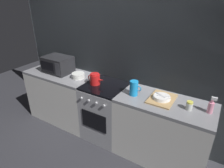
# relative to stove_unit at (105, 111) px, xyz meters

# --- Properties ---
(ground_plane) EXTENTS (8.00, 8.00, 0.00)m
(ground_plane) POSITION_rel_stove_unit_xyz_m (0.00, 0.00, -0.45)
(ground_plane) COLOR #2D2D33
(back_wall) EXTENTS (3.60, 0.05, 2.40)m
(back_wall) POSITION_rel_stove_unit_xyz_m (0.00, 0.32, 0.75)
(back_wall) COLOR gray
(back_wall) RESTS_ON ground_plane
(counter_left) EXTENTS (1.20, 0.60, 0.90)m
(counter_left) POSITION_rel_stove_unit_xyz_m (-0.90, 0.00, 0.00)
(counter_left) COLOR silver
(counter_left) RESTS_ON ground_plane
(stove_unit) EXTENTS (0.60, 0.63, 0.90)m
(stove_unit) POSITION_rel_stove_unit_xyz_m (0.00, 0.00, 0.00)
(stove_unit) COLOR #9E9EA3
(stove_unit) RESTS_ON ground_plane
(counter_right) EXTENTS (1.20, 0.60, 0.90)m
(counter_right) POSITION_rel_stove_unit_xyz_m (0.90, 0.00, 0.00)
(counter_right) COLOR silver
(counter_right) RESTS_ON ground_plane
(microwave) EXTENTS (0.46, 0.35, 0.27)m
(microwave) POSITION_rel_stove_unit_xyz_m (-0.95, 0.01, 0.59)
(microwave) COLOR black
(microwave) RESTS_ON counter_left
(kettle) EXTENTS (0.28, 0.15, 0.17)m
(kettle) POSITION_rel_stove_unit_xyz_m (-0.15, -0.04, 0.53)
(kettle) COLOR red
(kettle) RESTS_ON stove_unit
(mixing_bowl) EXTENTS (0.20, 0.20, 0.08)m
(mixing_bowl) POSITION_rel_stove_unit_xyz_m (-0.50, 0.00, 0.49)
(mixing_bowl) COLOR silver
(mixing_bowl) RESTS_ON counter_left
(pitcher) EXTENTS (0.16, 0.11, 0.20)m
(pitcher) POSITION_rel_stove_unit_xyz_m (0.48, -0.04, 0.55)
(pitcher) COLOR #198CD8
(pitcher) RESTS_ON counter_right
(dish_pile) EXTENTS (0.30, 0.40, 0.07)m
(dish_pile) POSITION_rel_stove_unit_xyz_m (0.84, 0.03, 0.47)
(dish_pile) COLOR tan
(dish_pile) RESTS_ON counter_right
(spice_jar) EXTENTS (0.08, 0.08, 0.10)m
(spice_jar) POSITION_rel_stove_unit_xyz_m (1.18, -0.02, 0.50)
(spice_jar) COLOR silver
(spice_jar) RESTS_ON counter_right
(spray_bottle) EXTENTS (0.08, 0.06, 0.20)m
(spray_bottle) POSITION_rel_stove_unit_xyz_m (1.40, 0.03, 0.53)
(spray_bottle) COLOR pink
(spray_bottle) RESTS_ON counter_right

